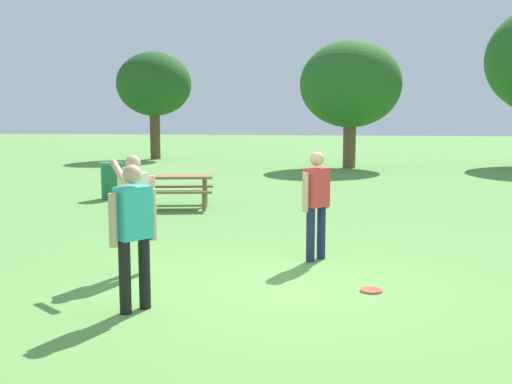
% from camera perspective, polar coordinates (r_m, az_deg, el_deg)
% --- Properties ---
extents(ground_plane, '(120.00, 120.00, 0.00)m').
position_cam_1_polar(ground_plane, '(7.65, 2.97, -9.13)').
color(ground_plane, '#609947').
extents(person_thrower, '(0.40, 0.51, 1.64)m').
position_cam_1_polar(person_thrower, '(8.90, 5.81, -0.62)').
color(person_thrower, '#1E234C').
rests_on(person_thrower, ground).
extents(person_catcher, '(0.40, 0.51, 1.64)m').
position_cam_1_polar(person_catcher, '(6.67, -11.67, -3.40)').
color(person_catcher, black).
rests_on(person_catcher, ground).
extents(person_bystander, '(0.51, 0.83, 1.64)m').
position_cam_1_polar(person_bystander, '(8.24, -11.62, -1.24)').
color(person_bystander, gray).
rests_on(person_bystander, ground).
extents(frisbee, '(0.28, 0.28, 0.03)m').
position_cam_1_polar(frisbee, '(7.61, 10.99, -9.25)').
color(frisbee, '#E04733').
rests_on(frisbee, ground).
extents(picnic_table_near, '(1.95, 1.73, 0.77)m').
position_cam_1_polar(picnic_table_near, '(14.20, -7.62, 0.77)').
color(picnic_table_near, olive).
rests_on(picnic_table_near, ground).
extents(trash_can_beside_table, '(0.59, 0.59, 0.96)m').
position_cam_1_polar(trash_can_beside_table, '(16.07, -13.65, 1.09)').
color(trash_can_beside_table, '#237047').
rests_on(trash_can_beside_table, ground).
extents(tree_tall_left, '(3.72, 3.72, 5.32)m').
position_cam_1_polar(tree_tall_left, '(30.48, -9.76, 10.10)').
color(tree_tall_left, brown).
rests_on(tree_tall_left, ground).
extents(tree_broad_center, '(4.19, 4.19, 5.25)m').
position_cam_1_polar(tree_broad_center, '(25.23, 9.06, 10.13)').
color(tree_broad_center, brown).
rests_on(tree_broad_center, ground).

